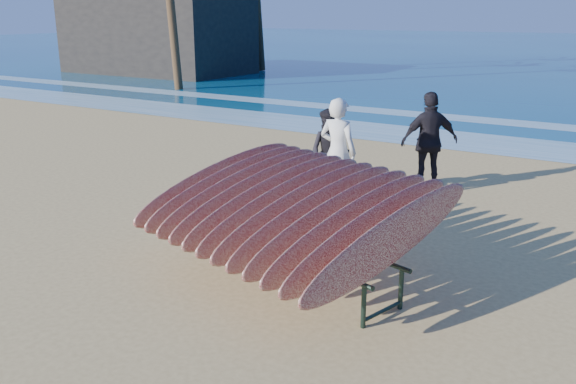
% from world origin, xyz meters
% --- Properties ---
extents(ground, '(120.00, 120.00, 0.00)m').
position_xyz_m(ground, '(0.00, 0.00, 0.00)').
color(ground, tan).
rests_on(ground, ground).
extents(foam_near, '(160.00, 160.00, 0.00)m').
position_xyz_m(foam_near, '(0.00, 10.00, 0.01)').
color(foam_near, white).
rests_on(foam_near, ground).
extents(foam_far, '(160.00, 160.00, 0.00)m').
position_xyz_m(foam_far, '(0.00, 13.50, 0.01)').
color(foam_far, white).
rests_on(foam_far, ground).
extents(surfboard_rack, '(3.84, 3.63, 1.54)m').
position_xyz_m(surfboard_rack, '(0.38, 0.27, 0.94)').
color(surfboard_rack, '#1B2C24').
rests_on(surfboard_rack, ground).
extents(person_white, '(0.70, 0.48, 1.89)m').
position_xyz_m(person_white, '(-0.56, 3.36, 0.94)').
color(person_white, silver).
rests_on(person_white, ground).
extents(person_dark_a, '(0.82, 0.65, 1.64)m').
position_xyz_m(person_dark_a, '(-0.82, 3.58, 0.82)').
color(person_dark_a, black).
rests_on(person_dark_a, ground).
extents(person_dark_b, '(1.13, 1.05, 1.87)m').
position_xyz_m(person_dark_b, '(0.50, 5.09, 0.94)').
color(person_dark_b, black).
rests_on(person_dark_b, ground).
extents(building, '(9.85, 5.47, 4.38)m').
position_xyz_m(building, '(-20.18, 19.86, 2.19)').
color(building, '#2D2823').
rests_on(building, ground).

